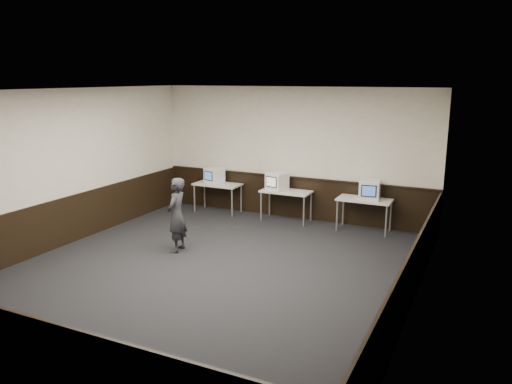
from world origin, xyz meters
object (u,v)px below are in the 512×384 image
(desk_right, at_px, (364,202))
(emac_left, at_px, (214,175))
(desk_center, at_px, (286,194))
(emac_center, at_px, (277,181))
(emac_right, at_px, (370,190))
(desk_left, at_px, (218,186))
(person, at_px, (177,215))

(desk_right, distance_m, emac_left, 3.92)
(desk_center, distance_m, emac_left, 2.03)
(desk_center, height_order, emac_center, emac_center)
(desk_center, relative_size, desk_right, 1.00)
(desk_right, bearing_deg, emac_right, -4.51)
(emac_right, bearing_deg, desk_left, 171.90)
(desk_center, bearing_deg, person, -111.32)
(desk_right, xyz_separation_m, emac_center, (-2.14, -0.01, 0.28))
(desk_left, bearing_deg, desk_center, 0.00)
(desk_left, height_order, person, person)
(desk_left, height_order, emac_left, emac_left)
(desk_right, height_order, emac_right, emac_right)
(desk_right, distance_m, emac_center, 2.15)
(desk_left, bearing_deg, person, -75.58)
(desk_left, xyz_separation_m, desk_center, (1.90, 0.00, 0.00))
(desk_left, height_order, emac_center, emac_center)
(emac_center, xyz_separation_m, person, (-0.91, -2.92, -0.21))
(emac_right, bearing_deg, emac_left, 171.49)
(emac_right, bearing_deg, desk_center, 171.78)
(emac_left, bearing_deg, desk_left, 1.19)
(desk_right, relative_size, emac_center, 2.23)
(desk_left, height_order, desk_right, same)
(desk_left, distance_m, emac_right, 3.91)
(person, bearing_deg, emac_left, -172.37)
(desk_left, bearing_deg, desk_right, 0.00)
(desk_center, bearing_deg, desk_left, 180.00)
(desk_center, relative_size, emac_right, 2.30)
(emac_left, relative_size, emac_right, 0.97)
(emac_left, xyz_separation_m, emac_center, (1.77, -0.04, 0.02))
(emac_center, bearing_deg, person, -92.71)
(emac_right, distance_m, person, 4.30)
(desk_left, xyz_separation_m, person, (0.75, -2.93, 0.07))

